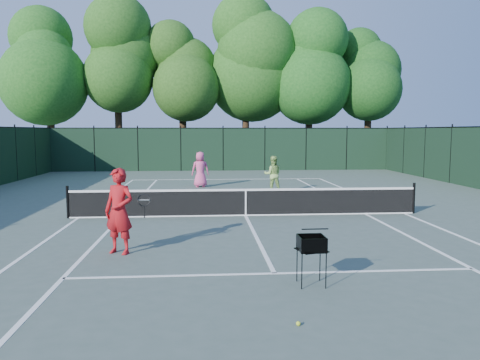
{
  "coord_description": "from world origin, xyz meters",
  "views": [
    {
      "loc": [
        -1.39,
        -15.38,
        2.83
      ],
      "look_at": [
        -0.11,
        1.0,
        1.1
      ],
      "focal_mm": 35.0,
      "sensor_mm": 36.0,
      "label": 1
    }
  ],
  "objects": [
    {
      "name": "tree_2",
      "position": [
        -3.0,
        21.8,
        7.73
      ],
      "size": [
        6.0,
        6.0,
        12.4
      ],
      "color": "black",
      "rests_on": "ground"
    },
    {
      "name": "center_service_line",
      "position": [
        0.0,
        0.0,
        0.0
      ],
      "size": [
        0.1,
        12.8,
        0.01
      ],
      "primitive_type": "cube",
      "color": "white",
      "rests_on": "ground"
    },
    {
      "name": "loose_ball_midcourt",
      "position": [
        1.32,
        -3.13,
        0.03
      ],
      "size": [
        0.07,
        0.07,
        0.07
      ],
      "primitive_type": "sphere",
      "color": "gold",
      "rests_on": "ground"
    },
    {
      "name": "sideline_doubles_left",
      "position": [
        -5.49,
        0.0,
        0.0
      ],
      "size": [
        0.1,
        23.77,
        0.01
      ],
      "primitive_type": "cube",
      "color": "white",
      "rests_on": "ground"
    },
    {
      "name": "sideline_doubles_right",
      "position": [
        5.49,
        0.0,
        0.0
      ],
      "size": [
        0.1,
        23.77,
        0.01
      ],
      "primitive_type": "cube",
      "color": "white",
      "rests_on": "ground"
    },
    {
      "name": "tree_5",
      "position": [
        12.0,
        22.1,
        7.71
      ],
      "size": [
        5.8,
        5.8,
        12.23
      ],
      "color": "black",
      "rests_on": "ground"
    },
    {
      "name": "ground",
      "position": [
        0.0,
        0.0,
        0.0
      ],
      "size": [
        90.0,
        90.0,
        0.0
      ],
      "primitive_type": "plane",
      "color": "#47564C",
      "rests_on": "ground"
    },
    {
      "name": "tree_0",
      "position": [
        -13.0,
        21.5,
        8.16
      ],
      "size": [
        6.4,
        6.4,
        13.14
      ],
      "color": "black",
      "rests_on": "ground"
    },
    {
      "name": "tree_4",
      "position": [
        7.0,
        21.6,
        8.14
      ],
      "size": [
        6.2,
        6.2,
        12.97
      ],
      "color": "black",
      "rests_on": "ground"
    },
    {
      "name": "tree_3",
      "position": [
        2.0,
        22.3,
        9.01
      ],
      "size": [
        7.0,
        7.0,
        14.45
      ],
      "color": "black",
      "rests_on": "ground"
    },
    {
      "name": "fence_far",
      "position": [
        0.0,
        18.0,
        1.5
      ],
      "size": [
        24.0,
        0.05,
        3.0
      ],
      "primitive_type": "cube",
      "color": "black",
      "rests_on": "ground"
    },
    {
      "name": "sideline_singles_left",
      "position": [
        -4.12,
        0.0,
        0.0
      ],
      "size": [
        0.1,
        23.77,
        0.01
      ],
      "primitive_type": "cube",
      "color": "white",
      "rests_on": "ground"
    },
    {
      "name": "service_line_far",
      "position": [
        0.0,
        6.4,
        0.0
      ],
      "size": [
        8.23,
        0.1,
        0.01
      ],
      "primitive_type": "cube",
      "color": "white",
      "rests_on": "ground"
    },
    {
      "name": "tennis_net",
      "position": [
        0.0,
        0.0,
        0.48
      ],
      "size": [
        11.69,
        0.09,
        1.06
      ],
      "color": "black",
      "rests_on": "ground"
    },
    {
      "name": "baseline_far",
      "position": [
        0.0,
        11.88,
        0.0
      ],
      "size": [
        10.97,
        0.1,
        0.01
      ],
      "primitive_type": "cube",
      "color": "white",
      "rests_on": "ground"
    },
    {
      "name": "sideline_singles_right",
      "position": [
        4.12,
        0.0,
        0.0
      ],
      "size": [
        0.1,
        23.77,
        0.01
      ],
      "primitive_type": "cube",
      "color": "white",
      "rests_on": "ground"
    },
    {
      "name": "service_line_near",
      "position": [
        0.0,
        -6.4,
        0.0
      ],
      "size": [
        8.23,
        0.1,
        0.01
      ],
      "primitive_type": "cube",
      "color": "white",
      "rests_on": "ground"
    },
    {
      "name": "loose_ball_near_cart",
      "position": [
        -0.03,
        -8.92,
        0.03
      ],
      "size": [
        0.07,
        0.07,
        0.07
      ],
      "primitive_type": "sphere",
      "color": "#B3CA29",
      "rests_on": "ground"
    },
    {
      "name": "tree_1",
      "position": [
        -8.0,
        22.0,
        8.69
      ],
      "size": [
        6.8,
        6.8,
        13.98
      ],
      "color": "black",
      "rests_on": "ground"
    },
    {
      "name": "coach",
      "position": [
        -3.34,
        -4.59,
        0.99
      ],
      "size": [
        1.14,
        0.74,
        1.98
      ],
      "rotation": [
        0.0,
        0.0,
        -0.44
      ],
      "color": "#B0141A",
      "rests_on": "ground"
    },
    {
      "name": "player_green",
      "position": [
        1.77,
        5.74,
        0.85
      ],
      "size": [
        0.84,
        0.67,
        1.69
      ],
      "rotation": [
        0.0,
        0.0,
        3.11
      ],
      "color": "#93BC5E",
      "rests_on": "ground"
    },
    {
      "name": "player_pink",
      "position": [
        -1.56,
        8.24,
        0.89
      ],
      "size": [
        0.91,
        0.63,
        1.79
      ],
      "rotation": [
        0.0,
        0.0,
        3.21
      ],
      "color": "#DB4D86",
      "rests_on": "ground"
    },
    {
      "name": "ball_hopper",
      "position": [
        0.57,
        -7.13,
        0.77
      ],
      "size": [
        0.59,
        0.59,
        0.92
      ],
      "rotation": [
        0.0,
        0.0,
        0.27
      ],
      "color": "black",
      "rests_on": "ground"
    }
  ]
}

